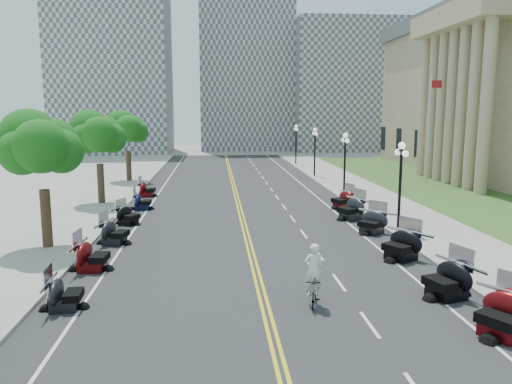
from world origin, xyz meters
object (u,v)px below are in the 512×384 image
object	(u,v)px
cyclist_rider	(314,251)
flagpole	(429,131)
motorcycle_n_3	(504,313)
bicycle	(313,291)

from	to	relation	value
cyclist_rider	flagpole	bearing A→B (deg)	-119.99
motorcycle_n_3	cyclist_rider	distance (m)	6.14
bicycle	cyclist_rider	xyz separation A→B (m)	(0.00, 0.00, 1.47)
motorcycle_n_3	bicycle	size ratio (longest dim) A/B	1.26
bicycle	cyclist_rider	distance (m)	1.47
bicycle	cyclist_rider	size ratio (longest dim) A/B	0.91
flagpole	motorcycle_n_3	bearing A→B (deg)	-109.51
cyclist_rider	bicycle	bearing A→B (deg)	-0.00
motorcycle_n_3	bicycle	xyz separation A→B (m)	(-5.26, 2.91, -0.24)
flagpole	motorcycle_n_3	world-z (taller)	flagpole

